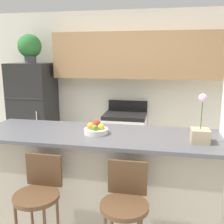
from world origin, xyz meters
name	(u,v)px	position (x,y,z in m)	size (l,w,h in m)	color
wall_back	(133,74)	(0.10, 2.02, 1.52)	(5.60, 0.38, 2.55)	silver
counter_bar	(98,185)	(0.00, 0.00, 0.55)	(2.33, 0.75, 1.09)	gray
refrigerator	(34,113)	(-1.58, 1.73, 0.85)	(0.67, 0.65, 1.70)	black
stove_range	(125,140)	(0.02, 1.74, 0.46)	(0.67, 0.63, 1.07)	white
bar_stool_left	(39,197)	(-0.36, -0.56, 0.69)	(0.37, 0.37, 1.02)	#4C331E
bar_stool_right	(125,207)	(0.36, -0.56, 0.69)	(0.37, 0.37, 1.02)	#4C331E
potted_plant_on_fridge	(30,47)	(-1.58, 1.73, 1.96)	(0.38, 0.38, 0.47)	#4C4C51
orchid_vase	(200,132)	(0.93, -0.09, 1.19)	(0.15, 0.15, 0.42)	tan
fruit_bowl	(96,129)	(-0.01, -0.01, 1.14)	(0.23, 0.23, 0.12)	silver
trash_bin	(61,156)	(-1.02, 1.52, 0.19)	(0.28, 0.28, 0.38)	black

